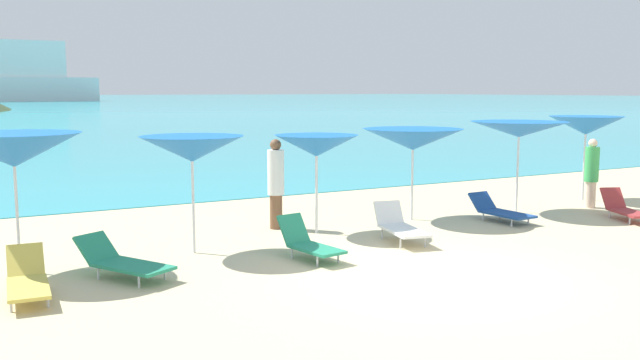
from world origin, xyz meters
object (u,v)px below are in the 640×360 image
at_px(umbrella_3, 316,146).
at_px(umbrella_4, 413,139).
at_px(lounge_chair_5, 122,261).
at_px(umbrella_1, 13,150).
at_px(beachgoer_0, 592,172).
at_px(lounge_chair_1, 400,226).
at_px(umbrella_2, 192,149).
at_px(umbrella_5, 519,129).
at_px(lounge_chair_4, 308,242).
at_px(lounge_chair_3, 27,280).
at_px(umbrella_6, 586,126).
at_px(lounge_chair_0, 500,210).
at_px(beachgoer_1, 276,181).
at_px(lounge_chair_2, 625,208).

relative_size(umbrella_3, umbrella_4, 0.86).
bearing_deg(lounge_chair_5, umbrella_1, 109.84).
bearing_deg(beachgoer_0, lounge_chair_5, -148.79).
bearing_deg(beachgoer_0, lounge_chair_1, -145.62).
bearing_deg(umbrella_2, lounge_chair_5, -144.91).
bearing_deg(lounge_chair_5, umbrella_5, -20.66).
xyz_separation_m(umbrella_3, lounge_chair_4, (-1.19, -1.88, -1.51)).
bearing_deg(lounge_chair_5, lounge_chair_1, -27.77).
distance_m(lounge_chair_3, lounge_chair_5, 1.48).
bearing_deg(umbrella_5, umbrella_4, 170.20).
height_order(umbrella_2, beachgoer_0, umbrella_2).
height_order(umbrella_6, lounge_chair_0, umbrella_6).
xyz_separation_m(umbrella_1, umbrella_6, (14.09, 0.68, 0.02)).
bearing_deg(lounge_chair_1, umbrella_5, 28.35).
bearing_deg(umbrella_2, lounge_chair_4, -41.07).
relative_size(lounge_chair_4, beachgoer_0, 0.83).
distance_m(umbrella_3, lounge_chair_1, 2.36).
bearing_deg(lounge_chair_1, umbrella_2, 177.25).
bearing_deg(lounge_chair_1, umbrella_3, 137.10).
bearing_deg(beachgoer_1, umbrella_6, 1.66).
xyz_separation_m(beachgoer_0, beachgoer_1, (-8.07, 1.43, 0.10)).
height_order(umbrella_2, lounge_chair_4, umbrella_2).
xyz_separation_m(lounge_chair_5, beachgoer_1, (3.81, 2.38, 0.75)).
bearing_deg(lounge_chair_4, lounge_chair_3, 171.66).
bearing_deg(lounge_chair_3, umbrella_1, 92.32).
xyz_separation_m(umbrella_1, umbrella_2, (2.92, -0.14, -0.09)).
relative_size(lounge_chair_0, lounge_chair_1, 0.97).
distance_m(umbrella_2, lounge_chair_0, 7.26).
height_order(umbrella_1, umbrella_6, umbrella_1).
relative_size(lounge_chair_1, lounge_chair_2, 1.05).
bearing_deg(beachgoer_0, lounge_chair_2, -86.44).
relative_size(umbrella_4, lounge_chair_1, 1.43).
relative_size(umbrella_5, umbrella_6, 1.05).
bearing_deg(umbrella_4, umbrella_6, 0.79).
bearing_deg(umbrella_2, lounge_chair_0, -3.10).
relative_size(umbrella_6, lounge_chair_1, 1.36).
relative_size(umbrella_2, beachgoer_1, 1.11).
distance_m(umbrella_6, lounge_chair_3, 14.43).
bearing_deg(lounge_chair_3, lounge_chair_4, 5.04).
xyz_separation_m(umbrella_4, beachgoer_1, (-3.16, 0.56, -0.82)).
bearing_deg(umbrella_1, umbrella_6, 2.76).
bearing_deg(lounge_chair_3, umbrella_4, 18.98).
distance_m(umbrella_1, lounge_chair_0, 10.14).
bearing_deg(lounge_chair_3, umbrella_6, 13.45).
bearing_deg(umbrella_6, beachgoer_1, 176.89).
height_order(lounge_chair_2, lounge_chair_3, lounge_chair_2).
relative_size(lounge_chair_0, lounge_chair_5, 0.90).
relative_size(lounge_chair_0, beachgoer_0, 0.92).
relative_size(lounge_chair_1, lounge_chair_4, 1.15).
xyz_separation_m(umbrella_4, umbrella_6, (5.75, 0.08, 0.17)).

